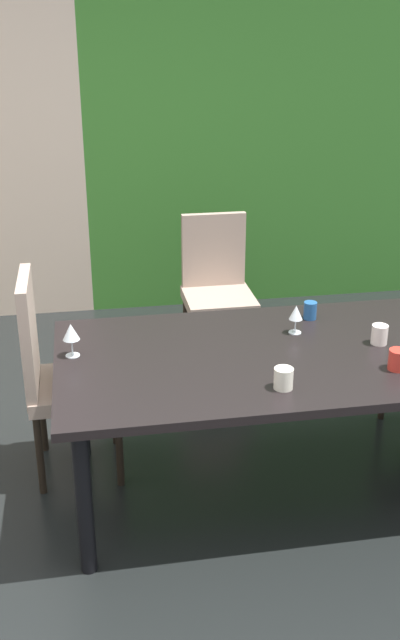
{
  "coord_description": "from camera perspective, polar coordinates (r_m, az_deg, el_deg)",
  "views": [
    {
      "loc": [
        -0.28,
        -2.6,
        2.15
      ],
      "look_at": [
        0.24,
        0.39,
        0.85
      ],
      "focal_mm": 40.0,
      "sensor_mm": 36.0,
      "label": 1
    }
  ],
  "objects": [
    {
      "name": "cup_right",
      "position": [
        3.2,
        15.55,
        -3.08
      ],
      "size": [
        0.08,
        0.08,
        0.09
      ],
      "primitive_type": "cylinder",
      "color": "red",
      "rests_on": "dining_table"
    },
    {
      "name": "chair_left_far",
      "position": [
        3.53,
        -11.44,
        -3.88
      ],
      "size": [
        0.45,
        0.44,
        1.05
      ],
      "rotation": [
        0.0,
        0.0,
        -1.57
      ],
      "color": "tan",
      "rests_on": "ground_plane"
    },
    {
      "name": "garden_window_panel",
      "position": [
        5.64,
        6.89,
        15.07
      ],
      "size": [
        3.06,
        0.1,
        2.75
      ],
      "primitive_type": "cube",
      "color": "#347127",
      "rests_on": "ground_plane"
    },
    {
      "name": "wine_glass_center",
      "position": [
        3.22,
        -10.28,
        -1.01
      ],
      "size": [
        0.08,
        0.08,
        0.16
      ],
      "color": "silver",
      "rests_on": "dining_table"
    },
    {
      "name": "ground_plane",
      "position": [
        3.39,
        -3.01,
        -16.42
      ],
      "size": [
        5.69,
        5.61,
        0.02
      ],
      "primitive_type": "cube",
      "color": "black"
    },
    {
      "name": "cup_south",
      "position": [
        3.42,
        14.17,
        -1.13
      ],
      "size": [
        0.08,
        0.08,
        0.09
      ],
      "primitive_type": "cylinder",
      "color": "white",
      "rests_on": "dining_table"
    },
    {
      "name": "cup_corner",
      "position": [
        2.95,
        6.69,
        -4.66
      ],
      "size": [
        0.08,
        0.08,
        0.09
      ],
      "primitive_type": "cylinder",
      "color": "white",
      "rests_on": "dining_table"
    },
    {
      "name": "chair_head_far",
      "position": [
        4.64,
        1.34,
        2.94
      ],
      "size": [
        0.44,
        0.45,
        0.98
      ],
      "rotation": [
        0.0,
        0.0,
        3.14
      ],
      "color": "tan",
      "rests_on": "ground_plane"
    },
    {
      "name": "dining_table",
      "position": [
        3.31,
        6.67,
        -3.58
      ],
      "size": [
        2.08,
        1.07,
        0.74
      ],
      "color": "black",
      "rests_on": "ground_plane"
    },
    {
      "name": "cup_north",
      "position": [
        3.64,
        8.8,
        0.76
      ],
      "size": [
        0.07,
        0.07,
        0.09
      ],
      "primitive_type": "cylinder",
      "color": "#235490",
      "rests_on": "dining_table"
    },
    {
      "name": "wine_glass_near_shelf",
      "position": [
        3.44,
        7.68,
        0.51
      ],
      "size": [
        0.07,
        0.07,
        0.14
      ],
      "color": "silver",
      "rests_on": "dining_table"
    }
  ]
}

